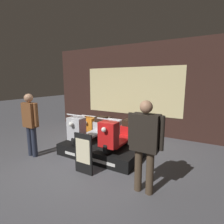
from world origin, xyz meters
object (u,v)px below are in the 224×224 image
object	(u,v)px
scooter_backrow_1	(122,130)
person_left_browsing	(30,121)
scooter_display_right	(120,134)
person_right_browsing	(145,139)
scooter_display_left	(90,129)
price_sign_board	(83,154)
scooter_backrow_0	(99,126)

from	to	relation	value
scooter_backrow_1	person_left_browsing	xyz separation A→B (m)	(-1.40, -2.31, 0.60)
scooter_display_right	person_right_browsing	distance (m)	1.51
scooter_display_left	scooter_display_right	size ratio (longest dim) A/B	1.00
person_left_browsing	person_right_browsing	size ratio (longest dim) A/B	1.00
scooter_display_right	price_sign_board	size ratio (longest dim) A/B	1.78
scooter_display_right	scooter_backrow_1	world-z (taller)	scooter_display_right
scooter_display_right	scooter_backrow_1	distance (m)	1.41
person_right_browsing	scooter_display_left	bearing A→B (deg)	151.50
person_right_browsing	price_sign_board	world-z (taller)	person_right_browsing
scooter_display_left	person_left_browsing	distance (m)	1.52
scooter_backrow_1	person_left_browsing	world-z (taller)	person_left_browsing
scooter_display_left	scooter_backrow_0	world-z (taller)	scooter_display_left
scooter_backrow_0	person_left_browsing	world-z (taller)	person_left_browsing
scooter_display_left	scooter_backrow_1	xyz separation A→B (m)	(0.36, 1.25, -0.29)
scooter_display_left	person_left_browsing	xyz separation A→B (m)	(-1.05, -1.06, 0.31)
scooter_backrow_0	price_sign_board	size ratio (longest dim) A/B	1.78
scooter_backrow_0	scooter_backrow_1	size ratio (longest dim) A/B	1.00
scooter_display_left	person_left_browsing	size ratio (longest dim) A/B	0.96
scooter_display_right	person_left_browsing	world-z (taller)	person_left_browsing
scooter_backrow_0	person_right_browsing	size ratio (longest dim) A/B	0.96
scooter_display_left	scooter_backrow_0	distance (m)	1.40
scooter_backrow_1	person_left_browsing	distance (m)	2.77
scooter_display_left	price_sign_board	distance (m)	1.28
scooter_display_left	scooter_backrow_1	size ratio (longest dim) A/B	1.00
scooter_display_left	scooter_backrow_1	world-z (taller)	scooter_display_left
scooter_display_right	scooter_backrow_0	distance (m)	1.97
scooter_display_right	person_right_browsing	world-z (taller)	person_right_browsing
scooter_backrow_1	scooter_display_left	bearing A→B (deg)	-105.84
scooter_display_left	person_right_browsing	world-z (taller)	person_right_browsing
price_sign_board	person_left_browsing	bearing A→B (deg)	178.84
scooter_backrow_1	price_sign_board	world-z (taller)	price_sign_board
person_left_browsing	price_sign_board	bearing A→B (deg)	-1.16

